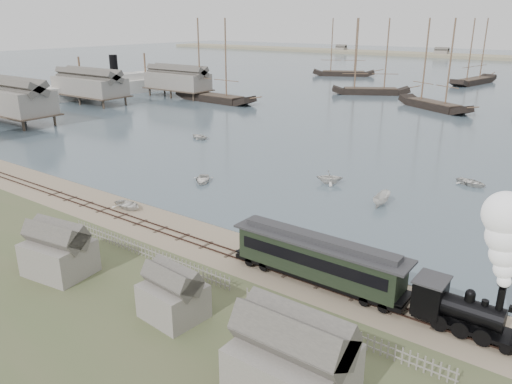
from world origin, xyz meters
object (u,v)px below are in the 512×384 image
Objects in this scene: steamship at (115,74)px; beached_dinghy at (128,205)px; locomotive at (491,278)px; passenger_coach at (318,258)px.

beached_dinghy is at bearing -120.19° from steamship.
passenger_coach is (-12.19, 0.00, -2.25)m from locomotive.
passenger_coach is 0.30× the size of steamship.
beached_dinghy is (-37.14, 2.03, -4.09)m from locomotive.
steamship reaches higher than passenger_coach.
passenger_coach is at bearing 180.00° from locomotive.
locomotive is at bearing -0.00° from passenger_coach.
locomotive is 12.39m from passenger_coach.
passenger_coach reaches higher than beached_dinghy.
locomotive is at bearing -110.27° from steamship.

